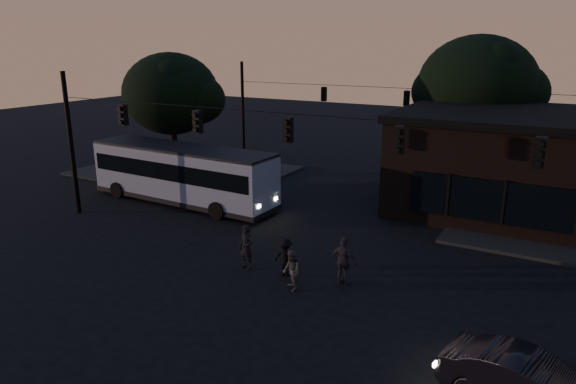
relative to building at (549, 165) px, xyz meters
The scene contains 13 objects.
ground 18.53m from the building, 119.40° to the right, with size 120.00×120.00×0.00m, color black.
sidewalk_far_left 23.23m from the building, behind, with size 14.00×10.00×0.15m, color black.
building is the anchor object (origin of this frame).
tree_behind 8.57m from the building, 129.68° to the left, with size 7.60×7.60×9.43m.
tree_left 23.37m from the building, behind, with size 6.40×6.40×8.30m.
signal_rig_near 15.08m from the building, 126.93° to the right, with size 26.24×0.30×7.50m.
signal_rig_far 9.97m from the building, 155.90° to the left, with size 26.24×0.30×7.50m.
bus 19.83m from the building, 156.81° to the right, with size 11.71×3.17×3.28m.
car 17.23m from the building, 87.54° to the right, with size 1.49×4.28×1.41m, color black.
pedestrian_a 16.96m from the building, 126.59° to the right, with size 0.67×0.44×1.85m, color black.
pedestrian_b 16.30m from the building, 117.82° to the right, with size 0.75×0.58×1.54m, color #423E3C.
pedestrian_c 14.41m from the building, 114.92° to the right, with size 1.13×0.47×1.93m, color #27232B.
pedestrian_d 15.85m from the building, 122.05° to the right, with size 1.00×0.57×1.54m, color black.
Camera 1 is at (9.80, -13.54, 8.85)m, focal length 32.00 mm.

